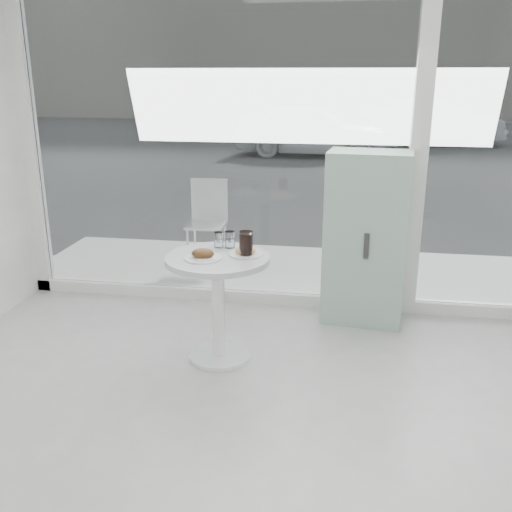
% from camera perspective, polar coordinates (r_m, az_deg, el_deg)
% --- Properties ---
extents(room_shell, '(6.00, 6.00, 6.00)m').
position_cam_1_polar(room_shell, '(1.21, -8.32, 15.09)').
color(room_shell, white).
rests_on(room_shell, ground).
extents(storefront, '(5.00, 0.14, 3.00)m').
position_cam_1_polar(storefront, '(4.73, 6.03, 14.66)').
color(storefront, white).
rests_on(storefront, ground).
extents(main_table, '(0.72, 0.72, 0.77)m').
position_cam_1_polar(main_table, '(3.98, -3.81, -3.03)').
color(main_table, white).
rests_on(main_table, ground).
extents(patio_deck, '(5.60, 1.60, 0.05)m').
position_cam_1_polar(patio_deck, '(5.86, 5.26, -1.60)').
color(patio_deck, silver).
rests_on(patio_deck, ground).
extents(street, '(40.00, 24.00, 0.00)m').
position_cam_1_polar(street, '(17.83, 8.26, 11.26)').
color(street, '#343434').
rests_on(street, ground).
extents(far_building, '(40.00, 2.00, 8.00)m').
position_cam_1_polar(far_building, '(26.80, 9.18, 21.91)').
color(far_building, gray).
rests_on(far_building, ground).
extents(mint_cabinet, '(0.68, 0.49, 1.39)m').
position_cam_1_polar(mint_cabinet, '(4.67, 10.92, 1.75)').
color(mint_cabinet, '#84A896').
rests_on(mint_cabinet, ground).
extents(patio_chair, '(0.40, 0.40, 0.89)m').
position_cam_1_polar(patio_chair, '(5.90, -4.84, 3.91)').
color(patio_chair, white).
rests_on(patio_chair, patio_deck).
extents(car_white, '(3.83, 1.70, 1.28)m').
position_cam_1_polar(car_white, '(14.51, 5.68, 12.45)').
color(car_white, silver).
rests_on(car_white, street).
extents(car_silver, '(4.07, 2.00, 1.28)m').
position_cam_1_polar(car_silver, '(17.44, 17.16, 12.66)').
color(car_silver, '#AEB1B7').
rests_on(car_silver, street).
extents(plate_fritter, '(0.25, 0.25, 0.07)m').
position_cam_1_polar(plate_fritter, '(3.85, -5.27, 0.10)').
color(plate_fritter, white).
rests_on(plate_fritter, main_table).
extents(plate_donut, '(0.24, 0.24, 0.06)m').
position_cam_1_polar(plate_donut, '(3.92, -1.05, 0.41)').
color(plate_donut, white).
rests_on(plate_donut, main_table).
extents(water_tumbler_a, '(0.07, 0.07, 0.11)m').
position_cam_1_polar(water_tumbler_a, '(4.09, -3.75, 1.55)').
color(water_tumbler_a, white).
rests_on(water_tumbler_a, main_table).
extents(water_tumbler_b, '(0.07, 0.07, 0.12)m').
position_cam_1_polar(water_tumbler_b, '(4.08, -2.64, 1.56)').
color(water_tumbler_b, white).
rests_on(water_tumbler_b, main_table).
extents(cola_glass, '(0.09, 0.09, 0.18)m').
position_cam_1_polar(cola_glass, '(3.86, -1.00, 1.15)').
color(cola_glass, white).
rests_on(cola_glass, main_table).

